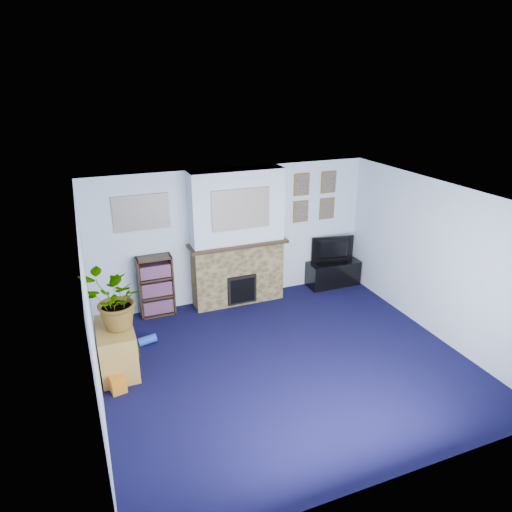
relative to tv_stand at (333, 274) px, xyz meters
name	(u,v)px	position (x,y,z in m)	size (l,w,h in m)	color
floor	(286,362)	(-1.95, -2.03, -0.22)	(5.00, 4.50, 0.01)	black
ceiling	(290,199)	(-1.95, -2.03, 2.17)	(5.00, 4.50, 0.01)	white
wall_back	(233,235)	(-1.95, 0.22, 0.97)	(5.00, 0.04, 2.40)	silver
wall_front	(393,385)	(-1.95, -4.28, 0.97)	(5.00, 0.04, 2.40)	silver
wall_left	(91,320)	(-4.45, -2.03, 0.97)	(0.04, 4.50, 2.40)	silver
wall_right	(436,260)	(0.55, -2.03, 0.97)	(0.04, 4.50, 2.40)	silver
chimney_breast	(237,240)	(-1.95, 0.02, 0.96)	(1.72, 0.50, 2.40)	brown
collage_main	(241,209)	(-1.95, -0.19, 1.56)	(1.00, 0.03, 0.68)	gray
collage_left	(141,213)	(-3.50, 0.21, 1.55)	(0.90, 0.03, 0.58)	gray
portrait_tl	(302,185)	(-0.65, 0.20, 1.77)	(0.30, 0.03, 0.40)	brown
portrait_tr	(329,182)	(-0.10, 0.20, 1.77)	(0.30, 0.03, 0.40)	brown
portrait_bl	(301,212)	(-0.65, 0.20, 1.27)	(0.30, 0.03, 0.40)	brown
portrait_br	(327,209)	(-0.10, 0.20, 1.27)	(0.30, 0.03, 0.40)	brown
tv_stand	(333,274)	(0.00, 0.00, 0.00)	(1.01, 0.43, 0.48)	black
television	(334,250)	(0.00, 0.02, 0.49)	(0.84, 0.11, 0.48)	black
bookshelf	(156,287)	(-3.39, 0.08, 0.28)	(0.58, 0.28, 1.05)	black
sideboard	(117,348)	(-4.19, -1.34, 0.12)	(0.48, 0.87, 0.67)	#A57C35
potted_plant	(115,301)	(-4.14, -1.39, 0.86)	(0.74, 0.64, 0.83)	#26661E
mantel_clock	(238,238)	(-1.95, -0.03, 1.00)	(0.10, 0.06, 0.15)	gold
mantel_candle	(258,235)	(-1.58, -0.03, 1.01)	(0.04, 0.04, 0.14)	#B2BFC6
mantel_teddy	(211,242)	(-2.43, -0.03, 0.99)	(0.12, 0.12, 0.12)	gray
mantel_can	(274,234)	(-1.28, -0.03, 0.99)	(0.06, 0.06, 0.13)	orange
green_crate	(122,368)	(-4.16, -1.53, -0.08)	(0.37, 0.29, 0.29)	#198C26
toy_ball	(109,353)	(-4.30, -1.01, -0.13)	(0.19, 0.19, 0.19)	yellow
toy_block	(118,384)	(-4.25, -1.83, -0.11)	(0.19, 0.19, 0.23)	orange
toy_tube	(148,340)	(-3.71, -0.83, -0.15)	(0.13, 0.13, 0.27)	blue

